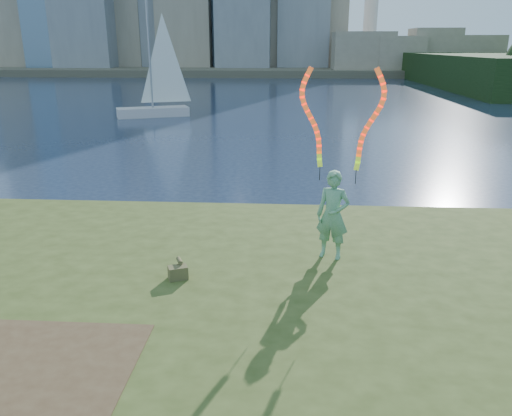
{
  "coord_description": "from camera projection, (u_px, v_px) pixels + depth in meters",
  "views": [
    {
      "loc": [
        1.49,
        -8.64,
        5.11
      ],
      "look_at": [
        0.87,
        1.0,
        1.95
      ],
      "focal_mm": 35.0,
      "sensor_mm": 36.0,
      "label": 1
    }
  ],
  "objects": [
    {
      "name": "ground",
      "position": [
        209.0,
        316.0,
        9.87
      ],
      "size": [
        320.0,
        320.0,
        0.0
      ],
      "primitive_type": "plane",
      "color": "#18243C",
      "rests_on": "ground"
    },
    {
      "name": "dirt_patch",
      "position": [
        9.0,
        381.0,
        6.71
      ],
      "size": [
        3.2,
        3.0,
        0.02
      ],
      "primitive_type": "cube",
      "color": "#47331E",
      "rests_on": "grassy_knoll"
    },
    {
      "name": "sailboat",
      "position": [
        156.0,
        97.0,
        37.21
      ],
      "size": [
        5.48,
        3.54,
        8.42
      ],
      "rotation": [
        0.0,
        0.0,
        0.39
      ],
      "color": "silver",
      "rests_on": "ground"
    },
    {
      "name": "woman_with_ribbons",
      "position": [
        334.0,
        194.0,
        10.26
      ],
      "size": [
        2.04,
        0.8,
        4.24
      ],
      "rotation": [
        0.0,
        0.0,
        -0.34
      ],
      "color": "#167A3E",
      "rests_on": "grassy_knoll"
    },
    {
      "name": "grassy_knoll",
      "position": [
        185.0,
        375.0,
        7.59
      ],
      "size": [
        20.0,
        18.0,
        0.8
      ],
      "color": "#354418",
      "rests_on": "ground"
    },
    {
      "name": "far_shore",
      "position": [
        281.0,
        69.0,
        99.8
      ],
      "size": [
        320.0,
        40.0,
        1.2
      ],
      "primitive_type": "cube",
      "color": "#514C3B",
      "rests_on": "ground"
    },
    {
      "name": "canvas_bag",
      "position": [
        178.0,
        272.0,
        9.64
      ],
      "size": [
        0.43,
        0.48,
        0.35
      ],
      "rotation": [
        0.0,
        0.0,
        0.4
      ],
      "color": "#474125",
      "rests_on": "grassy_knoll"
    }
  ]
}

